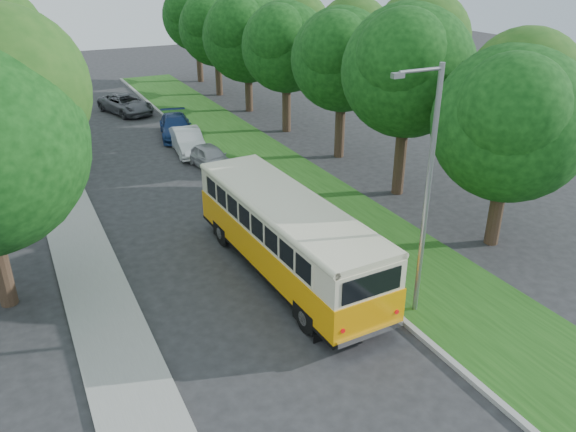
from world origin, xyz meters
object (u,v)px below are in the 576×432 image
vintage_bus (286,238)px  car_grey (126,104)px  car_white (188,141)px  car_blue (176,126)px  car_silver (210,157)px  lamppost_near (426,189)px  lamppost_far (43,99)px

vintage_bus → car_grey: 25.92m
car_grey → car_white: bearing=-101.2°
car_white → car_blue: (0.30, 3.48, -0.03)m
vintage_bus → car_silver: bearing=81.4°
lamppost_near → car_grey: (-2.77, 29.93, -3.67)m
lamppost_near → car_silver: (-1.21, 15.98, -3.73)m
lamppost_near → car_white: bearing=94.5°
car_silver → car_grey: size_ratio=0.75×
lamppost_near → car_silver: lamppost_near is taller
lamppost_near → car_blue: lamppost_near is taller
car_blue → car_grey: bearing=114.1°
lamppost_far → car_silver: 8.82m
car_grey → car_blue: bearing=-95.9°
lamppost_far → car_grey: 13.41m
lamppost_far → car_grey: lamppost_far is taller
car_white → car_grey: 10.98m
lamppost_far → car_silver: bearing=-18.1°
lamppost_near → car_grey: 30.28m
lamppost_near → vintage_bus: lamppost_near is taller
vintage_bus → car_grey: bearing=88.3°
lamppost_far → car_blue: lamppost_far is taller
lamppost_near → car_white: 19.43m
vintage_bus → car_blue: bearing=83.7°
car_blue → car_white: bearing=-82.7°
car_silver → car_grey: car_grey is taller
car_silver → car_grey: 14.04m
lamppost_near → lamppost_far: 20.53m
car_blue → car_grey: (-1.57, 7.43, 0.01)m
lamppost_near → lamppost_far: (-8.91, 18.50, -0.25)m
car_white → car_blue: size_ratio=0.92×
vintage_bus → car_silver: size_ratio=2.72×
car_silver → car_white: size_ratio=0.86×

